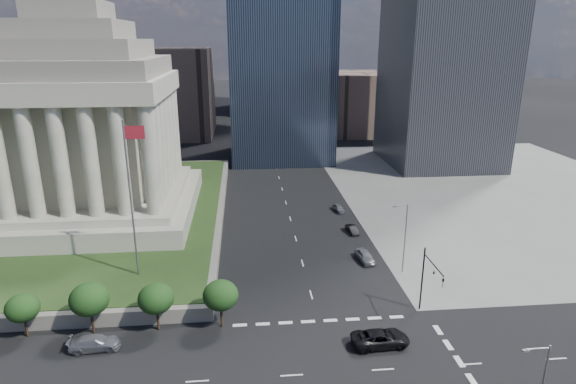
{
  "coord_description": "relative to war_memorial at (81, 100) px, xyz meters",
  "views": [
    {
      "loc": [
        -7.97,
        -33.53,
        30.97
      ],
      "look_at": [
        -3.52,
        13.89,
        15.73
      ],
      "focal_mm": 30.0,
      "sensor_mm": 36.0,
      "label": 1
    }
  ],
  "objects": [
    {
      "name": "street_lamp_north",
      "position": [
        47.33,
        -23.0,
        -15.74
      ],
      "size": [
        2.13,
        0.22,
        10.0
      ],
      "color": "slate",
      "rests_on": "ground"
    },
    {
      "name": "suv_grey",
      "position": [
        9.99,
        -37.0,
        -20.64
      ],
      "size": [
        5.36,
        2.48,
        1.52
      ],
      "primitive_type": "imported",
      "rotation": [
        0.0,
        0.0,
        1.64
      ],
      "color": "slate",
      "rests_on": "ground"
    },
    {
      "name": "parked_sedan_mid",
      "position": [
        43.61,
        -8.52,
        -20.79
      ],
      "size": [
        3.84,
        1.77,
        1.22
      ],
      "primitive_type": "imported",
      "rotation": [
        0.0,
        0.0,
        0.13
      ],
      "color": "black",
      "rests_on": "ground"
    },
    {
      "name": "parked_sedan_near",
      "position": [
        43.14,
        -19.13,
        -20.62
      ],
      "size": [
        4.76,
        2.35,
        1.56
      ],
      "primitive_type": "imported",
      "rotation": [
        0.0,
        0.0,
        0.11
      ],
      "color": "gray",
      "rests_on": "ground"
    },
    {
      "name": "traffic_signal_ne",
      "position": [
        46.5,
        -34.3,
        -16.15
      ],
      "size": [
        0.3,
        5.74,
        8.0
      ],
      "color": "black",
      "rests_on": "ground"
    },
    {
      "name": "midrise_glass",
      "position": [
        36.0,
        47.0,
        8.6
      ],
      "size": [
        26.0,
        26.0,
        60.0
      ],
      "primitive_type": "cube",
      "color": "black",
      "rests_on": "ground"
    },
    {
      "name": "ground",
      "position": [
        34.0,
        52.0,
        -21.4
      ],
      "size": [
        500.0,
        500.0,
        0.0
      ],
      "primitive_type": "plane",
      "color": "black",
      "rests_on": "ground"
    },
    {
      "name": "building_filler_nw",
      "position": [
        4.0,
        82.0,
        -7.4
      ],
      "size": [
        24.0,
        30.0,
        28.0
      ],
      "primitive_type": "cube",
      "color": "brown",
      "rests_on": "ground"
    },
    {
      "name": "war_memorial",
      "position": [
        0.0,
        0.0,
        0.0
      ],
      "size": [
        34.0,
        34.0,
        39.0
      ],
      "primitive_type": null,
      "color": "gray",
      "rests_on": "plaza_lawn"
    },
    {
      "name": "plaza_lawn",
      "position": [
        -11.0,
        2.0,
        -19.55
      ],
      "size": [
        64.0,
        68.0,
        0.1
      ],
      "primitive_type": "cube",
      "color": "#243C18",
      "rests_on": "plaza_terrace"
    },
    {
      "name": "building_filler_ne",
      "position": [
        66.0,
        82.0,
        -11.4
      ],
      "size": [
        20.0,
        30.0,
        20.0
      ],
      "primitive_type": "cube",
      "color": "brown",
      "rests_on": "ground"
    },
    {
      "name": "sidewalk_ne",
      "position": [
        80.0,
        12.0,
        -21.38
      ],
      "size": [
        68.0,
        90.0,
        0.03
      ],
      "primitive_type": "cube",
      "color": "slate",
      "rests_on": "ground"
    },
    {
      "name": "pickup_truck",
      "position": [
        39.8,
        -39.12,
        -20.55
      ],
      "size": [
        6.31,
        3.22,
        1.71
      ],
      "primitive_type": "imported",
      "rotation": [
        0.0,
        0.0,
        1.63
      ],
      "color": "black",
      "rests_on": "ground"
    },
    {
      "name": "flagpole",
      "position": [
        12.17,
        -24.0,
        -8.29
      ],
      "size": [
        2.52,
        0.24,
        20.0
      ],
      "color": "slate",
      "rests_on": "plaza_lawn"
    },
    {
      "name": "plaza_terrace",
      "position": [
        -11.0,
        2.0,
        -20.5
      ],
      "size": [
        66.0,
        70.0,
        1.8
      ],
      "primitive_type": "cube",
      "color": "slate",
      "rests_on": "ground"
    },
    {
      "name": "parked_sedan_far",
      "position": [
        43.42,
        2.08,
        -20.76
      ],
      "size": [
        3.95,
        2.12,
        1.28
      ],
      "primitive_type": "imported",
      "rotation": [
        0.0,
        0.0,
        0.17
      ],
      "color": "slate",
      "rests_on": "ground"
    }
  ]
}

